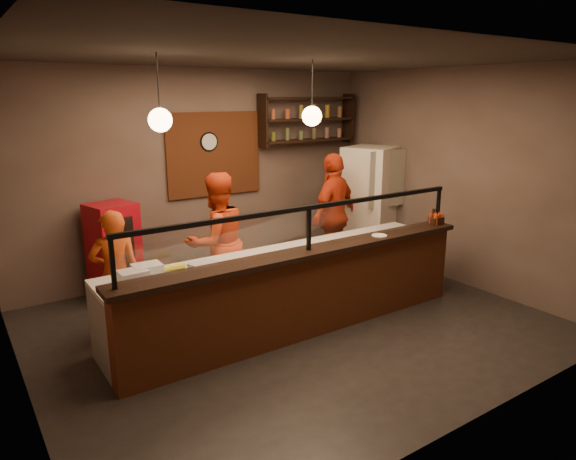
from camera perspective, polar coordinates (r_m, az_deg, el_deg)
floor at (r=6.55m, az=0.62°, el=-10.49°), size 6.00×6.00×0.00m
ceiling at (r=5.94m, az=0.71°, el=18.67°), size 6.00×6.00×0.00m
wall_back at (r=8.19m, az=-9.43°, el=6.15°), size 6.00×0.00×6.00m
wall_left at (r=5.02m, az=-28.70°, el=-0.81°), size 0.00×5.00×5.00m
wall_right at (r=8.12m, az=18.40°, el=5.53°), size 0.00×5.00×5.00m
wall_front at (r=4.30m, az=20.08°, el=-2.23°), size 6.00×0.00×6.00m
brick_patch at (r=8.21m, az=-8.15°, el=8.34°), size 1.60×0.04×1.30m
service_counter at (r=6.13m, az=2.25°, el=-7.23°), size 4.60×0.25×1.00m
counter_ledge at (r=5.95m, az=2.30°, el=-2.49°), size 4.70×0.37×0.06m
worktop_cabinet at (r=6.54m, az=-0.37°, el=-6.50°), size 4.60×0.75×0.85m
worktop at (r=6.39m, az=-0.38°, el=-2.73°), size 4.60×0.75×0.05m
sneeze_guard at (r=5.86m, az=2.33°, el=0.69°), size 4.50×0.05×0.52m
wall_shelving at (r=8.93m, az=2.22°, el=12.18°), size 1.84×0.28×0.85m
wall_clock at (r=8.14m, az=-8.81°, el=9.67°), size 0.30×0.04×0.30m
pendant_left at (r=5.41m, az=-14.02°, el=11.79°), size 0.24×0.24×0.77m
pendant_right at (r=6.33m, az=2.67°, el=12.55°), size 0.24×0.24×0.77m
cook_left at (r=6.29m, az=-18.61°, el=-4.78°), size 0.63×0.48×1.55m
cook_mid at (r=6.81m, az=-7.89°, el=-1.35°), size 0.95×0.77×1.84m
cook_right at (r=8.14m, az=5.11°, el=1.73°), size 1.23×0.85×1.94m
fridge at (r=8.90m, az=9.06°, el=2.81°), size 1.05×1.02×1.97m
red_cooler at (r=7.55m, az=-18.75°, el=-2.29°), size 0.70×0.67×1.37m
pizza_dough at (r=6.67m, az=5.22°, el=-1.74°), size 0.69×0.69×0.01m
prep_tub_a at (r=5.55m, az=-16.81°, el=-5.03°), size 0.29×0.24×0.14m
prep_tub_b at (r=5.69m, az=-15.36°, el=-4.42°), size 0.30×0.25×0.15m
prep_tub_c at (r=5.66m, az=-9.37°, el=-4.25°), size 0.33×0.30×0.14m
rolling_pin at (r=5.87m, az=-13.07°, el=-4.12°), size 0.37×0.10×0.06m
condiment_caddy at (r=7.41m, az=16.12°, el=1.02°), size 0.19×0.16×0.10m
pepper_mill at (r=7.43m, az=15.84°, el=1.50°), size 0.05×0.05×0.21m
small_plate at (r=6.62m, az=10.11°, el=-0.61°), size 0.22×0.22×0.01m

